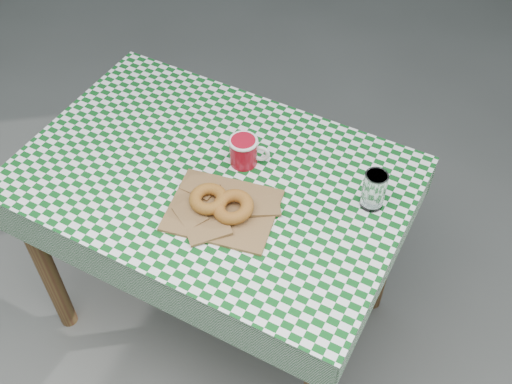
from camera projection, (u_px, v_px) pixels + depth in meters
ground at (206, 284)px, 2.39m from camera, size 60.00×60.00×0.00m
table at (218, 253)px, 2.03m from camera, size 1.13×0.78×0.75m
tablecloth at (212, 175)px, 1.75m from camera, size 1.15×0.81×0.01m
paper_bag at (223, 209)px, 1.65m from camera, size 0.32×0.27×0.02m
bagel_front at (209, 199)px, 1.65m from camera, size 0.13×0.13×0.03m
bagel_back at (233, 207)px, 1.63m from camera, size 0.16×0.16×0.04m
coffee_mug at (243, 151)px, 1.75m from camera, size 0.19×0.19×0.09m
drinking_glass at (374, 190)px, 1.63m from camera, size 0.07×0.07×0.12m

